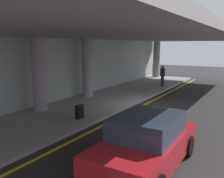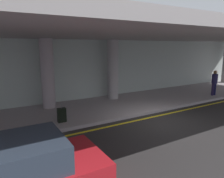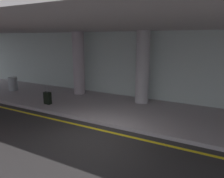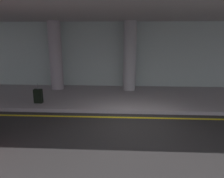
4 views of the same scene
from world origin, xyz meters
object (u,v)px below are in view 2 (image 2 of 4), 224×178
object	(u,v)px
support_column_far_left	(48,74)
support_column_left_mid	(113,70)
traveler_with_luggage	(214,81)
suitcase_upright_primary	(62,115)

from	to	relation	value
support_column_far_left	support_column_left_mid	world-z (taller)	same
support_column_left_mid	traveler_with_luggage	size ratio (longest dim) A/B	2.17
support_column_far_left	traveler_with_luggage	size ratio (longest dim) A/B	2.17
support_column_far_left	traveler_with_luggage	xyz separation A→B (m)	(10.30, -2.71, -0.86)
traveler_with_luggage	suitcase_upright_primary	world-z (taller)	traveler_with_luggage
suitcase_upright_primary	support_column_far_left	bearing A→B (deg)	114.24
support_column_left_mid	suitcase_upright_primary	world-z (taller)	support_column_left_mid
support_column_far_left	support_column_left_mid	bearing A→B (deg)	0.00
support_column_far_left	suitcase_upright_primary	xyz separation A→B (m)	(-0.10, -2.56, -1.51)
suitcase_upright_primary	support_column_left_mid	bearing A→B (deg)	58.47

